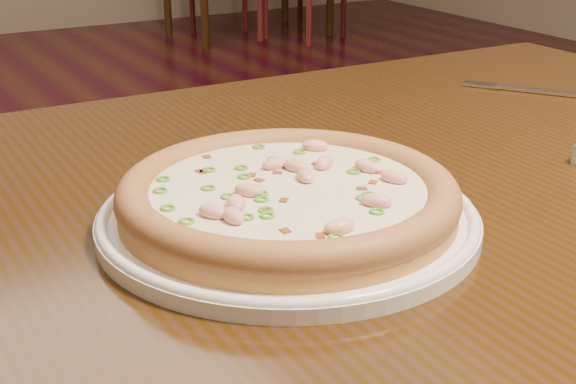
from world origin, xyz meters
TOP-DOWN VIEW (x-y plane):
  - hero_table at (-0.25, -0.56)m, footprint 1.20×0.80m
  - plate at (-0.37, -0.61)m, footprint 0.31×0.31m
  - pizza at (-0.37, -0.61)m, footprint 0.27×0.27m
  - fork at (0.11, -0.40)m, footprint 0.11×0.15m

SIDE VIEW (x-z plane):
  - hero_table at x=-0.25m, z-range 0.28..1.03m
  - fork at x=0.11m, z-range 0.75..0.75m
  - plate at x=-0.37m, z-range 0.75..0.77m
  - pizza at x=-0.37m, z-range 0.76..0.79m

